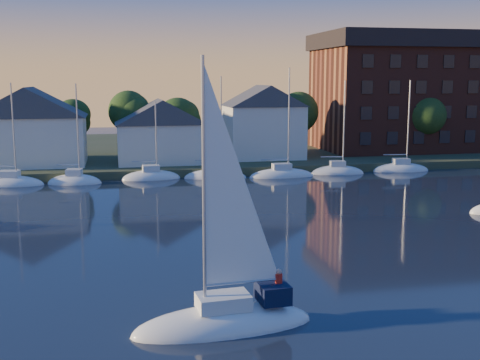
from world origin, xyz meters
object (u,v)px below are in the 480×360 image
object	(u,v)px
clubhouse_east	(263,121)
condo_block	(419,91)
clubhouse_centre	(161,130)
hero_sailboat	(226,316)
clubhouse_west	(31,125)

from	to	relation	value
clubhouse_east	condo_block	xyz separation A→B (m)	(26.00, 5.95, 3.79)
condo_block	clubhouse_east	bearing A→B (deg)	-167.11
clubhouse_centre	hero_sailboat	size ratio (longest dim) A/B	0.84
clubhouse_east	condo_block	bearing A→B (deg)	12.89
clubhouse_centre	clubhouse_west	bearing A→B (deg)	176.42
hero_sailboat	clubhouse_east	bearing A→B (deg)	-110.16
clubhouse_east	hero_sailboat	world-z (taller)	hero_sailboat
condo_block	clubhouse_centre	bearing A→B (deg)	-168.76
clubhouse_west	condo_block	xyz separation A→B (m)	(56.00, 6.95, 3.86)
hero_sailboat	clubhouse_west	bearing A→B (deg)	-78.22
clubhouse_west	hero_sailboat	size ratio (longest dim) A/B	1.00
clubhouse_west	hero_sailboat	xyz separation A→B (m)	(15.02, -51.91, -5.35)
clubhouse_centre	condo_block	xyz separation A→B (m)	(40.00, 7.95, 4.66)
hero_sailboat	clubhouse_centre	bearing A→B (deg)	-95.46
condo_block	hero_sailboat	world-z (taller)	condo_block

